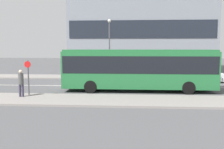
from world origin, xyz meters
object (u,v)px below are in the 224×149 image
(parked_car_0, at_px, (204,75))
(bus_stop_sign, at_px, (28,75))
(pedestrian_near_stop, at_px, (21,81))
(street_lamp, at_px, (109,42))
(city_bus, at_px, (138,67))

(parked_car_0, xyz_separation_m, bus_stop_sign, (-14.36, -8.60, 0.89))
(pedestrian_near_stop, xyz_separation_m, bus_stop_sign, (0.25, 0.61, 0.38))
(parked_car_0, bearing_deg, street_lamp, 167.99)
(city_bus, relative_size, pedestrian_near_stop, 6.47)
(bus_stop_sign, height_order, street_lamp, street_lamp)
(bus_stop_sign, relative_size, street_lamp, 0.38)
(pedestrian_near_stop, bearing_deg, city_bus, 28.32)
(pedestrian_near_stop, relative_size, bus_stop_sign, 0.75)
(city_bus, height_order, pedestrian_near_stop, city_bus)
(city_bus, xyz_separation_m, pedestrian_near_stop, (-7.91, -3.50, -0.71))
(pedestrian_near_stop, relative_size, street_lamp, 0.29)
(city_bus, distance_m, pedestrian_near_stop, 8.68)
(street_lamp, bearing_deg, pedestrian_near_stop, -114.00)
(city_bus, distance_m, bus_stop_sign, 8.19)
(bus_stop_sign, bearing_deg, parked_car_0, 30.92)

